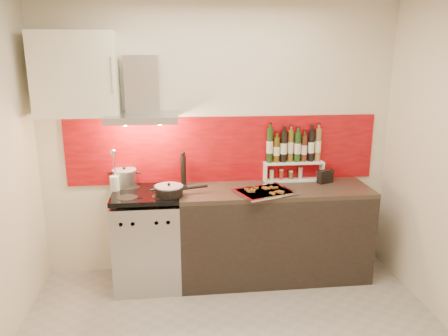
{
  "coord_description": "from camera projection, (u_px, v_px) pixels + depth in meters",
  "views": [
    {
      "loc": [
        -0.42,
        -2.73,
        2.13
      ],
      "look_at": [
        0.0,
        0.95,
        1.15
      ],
      "focal_mm": 35.0,
      "sensor_mm": 36.0,
      "label": 1
    }
  ],
  "objects": [
    {
      "name": "back_wall",
      "position": [
        219.0,
        141.0,
        4.22
      ],
      "size": [
        3.4,
        0.02,
        2.6
      ],
      "primitive_type": "cube",
      "color": "silver",
      "rests_on": "ground"
    },
    {
      "name": "utensil_jar",
      "position": [
        114.0,
        179.0,
        3.96
      ],
      "size": [
        0.09,
        0.13,
        0.41
      ],
      "color": "silver",
      "rests_on": "range_stove"
    },
    {
      "name": "baking_tray",
      "position": [
        264.0,
        192.0,
        3.94
      ],
      "size": [
        0.59,
        0.52,
        0.03
      ],
      "color": "silver",
      "rests_on": "counter"
    },
    {
      "name": "caddy_box",
      "position": [
        325.0,
        177.0,
        4.25
      ],
      "size": [
        0.17,
        0.13,
        0.14
      ],
      "primitive_type": "cube",
      "rotation": [
        0.0,
        0.0,
        0.41
      ],
      "color": "black",
      "rests_on": "counter"
    },
    {
      "name": "counter",
      "position": [
        274.0,
        233.0,
        4.21
      ],
      "size": [
        1.8,
        0.6,
        0.9
      ],
      "color": "black",
      "rests_on": "ground"
    },
    {
      "name": "range_hood",
      "position": [
        142.0,
        98.0,
        3.88
      ],
      "size": [
        0.62,
        0.5,
        0.61
      ],
      "color": "#B7B7BA",
      "rests_on": "back_wall"
    },
    {
      "name": "range_stove",
      "position": [
        148.0,
        240.0,
        4.07
      ],
      "size": [
        0.6,
        0.6,
        0.91
      ],
      "color": "#B7B7BA",
      "rests_on": "ground"
    },
    {
      "name": "pepper_mill",
      "position": [
        183.0,
        169.0,
        4.15
      ],
      "size": [
        0.05,
        0.05,
        0.33
      ],
      "color": "black",
      "rests_on": "counter"
    },
    {
      "name": "backsplash",
      "position": [
        224.0,
        149.0,
        4.24
      ],
      "size": [
        3.0,
        0.02,
        0.64
      ],
      "primitive_type": "cube",
      "color": "#790906",
      "rests_on": "back_wall"
    },
    {
      "name": "stock_pot",
      "position": [
        125.0,
        178.0,
        4.1
      ],
      "size": [
        0.22,
        0.22,
        0.19
      ],
      "color": "#B7B7BA",
      "rests_on": "range_stove"
    },
    {
      "name": "step_shelf",
      "position": [
        293.0,
        155.0,
        4.28
      ],
      "size": [
        0.59,
        0.16,
        0.53
      ],
      "color": "white",
      "rests_on": "counter"
    },
    {
      "name": "upper_cabinet",
      "position": [
        76.0,
        74.0,
        3.75
      ],
      "size": [
        0.7,
        0.35,
        0.72
      ],
      "primitive_type": "cube",
      "color": "white",
      "rests_on": "back_wall"
    },
    {
      "name": "saute_pan",
      "position": [
        170.0,
        190.0,
        3.85
      ],
      "size": [
        0.47,
        0.25,
        0.12
      ],
      "color": "black",
      "rests_on": "range_stove"
    }
  ]
}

